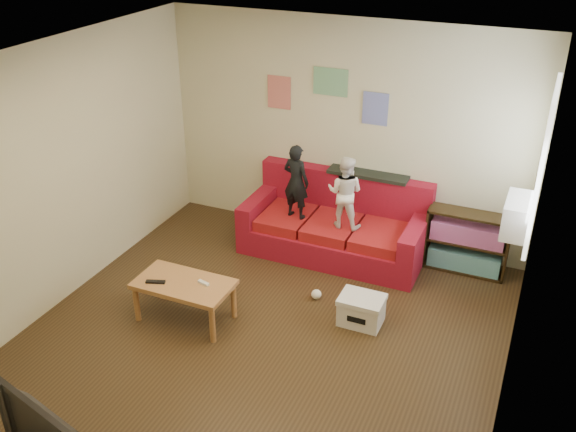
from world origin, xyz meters
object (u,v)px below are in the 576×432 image
at_px(child_b, 345,192).
at_px(bookshelf, 466,245).
at_px(file_box, 361,310).
at_px(coffee_table, 184,287).
at_px(sofa, 336,227).
at_px(child_a, 296,182).

xyz_separation_m(child_b, bookshelf, (1.36, 0.33, -0.55)).
bearing_deg(file_box, bookshelf, 61.66).
xyz_separation_m(coffee_table, bookshelf, (2.44, 2.08, -0.05)).
distance_m(sofa, child_b, 0.61).
height_order(child_b, file_box, child_b).
relative_size(child_a, bookshelf, 0.98).
distance_m(child_a, file_box, 1.79).
height_order(child_b, coffee_table, child_b).
relative_size(child_a, coffee_table, 0.93).
bearing_deg(coffee_table, file_box, 21.10).
bearing_deg(coffee_table, sofa, 64.23).
distance_m(sofa, coffee_table, 2.14).
xyz_separation_m(child_a, coffee_table, (-0.48, -1.75, -0.53)).
relative_size(coffee_table, file_box, 2.19).
bearing_deg(file_box, child_a, 136.95).
distance_m(child_a, coffee_table, 1.89).
bearing_deg(child_a, coffee_table, 84.19).
relative_size(coffee_table, bookshelf, 1.06).
bearing_deg(sofa, coffee_table, -115.77).
bearing_deg(child_b, coffee_table, 57.14).
distance_m(sofa, file_box, 1.49).
bearing_deg(file_box, coffee_table, -158.90).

